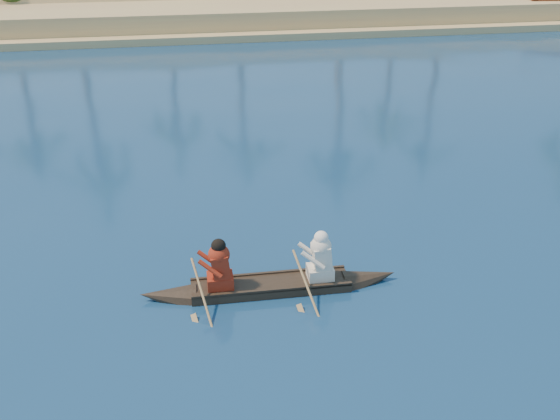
{
  "coord_description": "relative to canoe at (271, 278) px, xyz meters",
  "views": [
    {
      "loc": [
        6.45,
        -9.71,
        6.52
      ],
      "look_at": [
        8.46,
        1.47,
        0.83
      ],
      "focal_mm": 40.0,
      "sensor_mm": 36.0,
      "label": 1
    }
  ],
  "objects": [
    {
      "name": "canoe",
      "position": [
        0.0,
        0.0,
        0.0
      ],
      "size": [
        4.81,
        0.74,
        1.32
      ],
      "rotation": [
        0.0,
        0.0,
        -0.02
      ],
      "color": "#30231A",
      "rests_on": "ground"
    }
  ]
}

